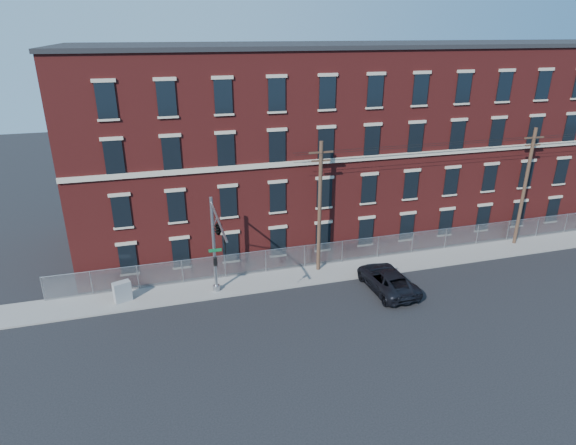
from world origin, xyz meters
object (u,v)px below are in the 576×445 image
(traffic_signal_mast, at_px, (217,235))
(utility_cabinet, at_px, (122,292))
(utility_pole_near, at_px, (320,206))
(pickup_truck, at_px, (387,280))

(traffic_signal_mast, distance_m, utility_cabinet, 8.23)
(utility_pole_near, xyz_separation_m, pickup_truck, (3.76, -4.08, -4.55))
(utility_pole_near, height_order, pickup_truck, utility_pole_near)
(traffic_signal_mast, relative_size, utility_cabinet, 4.91)
(utility_pole_near, relative_size, utility_cabinet, 7.02)
(utility_pole_near, bearing_deg, traffic_signal_mast, -156.86)
(pickup_truck, bearing_deg, traffic_signal_mast, -5.21)
(utility_pole_near, bearing_deg, pickup_truck, -47.31)
(traffic_signal_mast, xyz_separation_m, pickup_truck, (11.76, -0.66, -4.60))
(pickup_truck, bearing_deg, utility_pole_near, -49.32)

